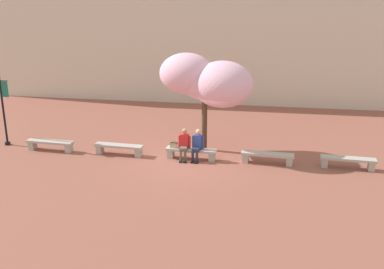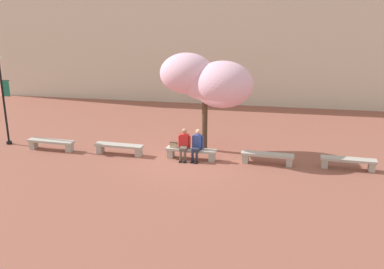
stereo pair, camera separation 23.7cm
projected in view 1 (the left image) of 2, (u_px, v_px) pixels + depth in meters
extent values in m
plane|color=#8E5142|center=(191.00, 159.00, 18.52)|extent=(100.00, 100.00, 0.00)
cube|color=beige|center=(222.00, 31.00, 28.11)|extent=(28.93, 4.00, 8.47)
cube|color=#ADA89E|center=(50.00, 142.00, 19.38)|extent=(2.10, 0.54, 0.10)
cube|color=#ADA89E|center=(33.00, 145.00, 19.63)|extent=(0.26, 0.35, 0.35)
cube|color=#ADA89E|center=(69.00, 148.00, 19.26)|extent=(0.26, 0.35, 0.35)
cube|color=#ADA89E|center=(119.00, 146.00, 18.89)|extent=(2.10, 0.54, 0.10)
cube|color=#ADA89E|center=(100.00, 149.00, 19.14)|extent=(0.26, 0.35, 0.35)
cube|color=#ADA89E|center=(139.00, 152.00, 18.77)|extent=(0.26, 0.35, 0.35)
cube|color=#ADA89E|center=(191.00, 150.00, 18.39)|extent=(2.10, 0.54, 0.10)
cube|color=#ADA89E|center=(171.00, 153.00, 18.65)|extent=(0.26, 0.35, 0.35)
cube|color=#ADA89E|center=(212.00, 157.00, 18.28)|extent=(0.26, 0.35, 0.35)
cube|color=#ADA89E|center=(268.00, 154.00, 17.90)|extent=(2.10, 0.54, 0.10)
cube|color=#ADA89E|center=(246.00, 158.00, 18.16)|extent=(0.26, 0.35, 0.35)
cube|color=#ADA89E|center=(289.00, 161.00, 17.79)|extent=(0.26, 0.35, 0.35)
cube|color=#ADA89E|center=(348.00, 159.00, 17.41)|extent=(2.10, 0.54, 0.10)
cube|color=#ADA89E|center=(324.00, 162.00, 17.67)|extent=(0.26, 0.35, 0.35)
cube|color=#ADA89E|center=(371.00, 166.00, 17.30)|extent=(0.26, 0.35, 0.35)
cube|color=black|center=(181.00, 161.00, 18.17)|extent=(0.10, 0.22, 0.06)
cylinder|color=brown|center=(181.00, 156.00, 18.16)|extent=(0.10, 0.10, 0.42)
cube|color=black|center=(185.00, 162.00, 18.14)|extent=(0.10, 0.22, 0.06)
cylinder|color=brown|center=(185.00, 156.00, 18.14)|extent=(0.10, 0.10, 0.42)
cube|color=brown|center=(184.00, 148.00, 18.24)|extent=(0.28, 0.40, 0.12)
cube|color=red|center=(185.00, 140.00, 18.36)|extent=(0.34, 0.22, 0.54)
sphere|color=#A37556|center=(185.00, 131.00, 18.24)|extent=(0.21, 0.21, 0.21)
cylinder|color=red|center=(179.00, 141.00, 18.39)|extent=(0.09, 0.09, 0.50)
cylinder|color=red|center=(190.00, 142.00, 18.32)|extent=(0.09, 0.09, 0.50)
cube|color=black|center=(192.00, 162.00, 18.12)|extent=(0.14, 0.24, 0.06)
cylinder|color=#23283D|center=(193.00, 157.00, 18.11)|extent=(0.10, 0.10, 0.42)
cube|color=black|center=(196.00, 162.00, 18.06)|extent=(0.14, 0.24, 0.06)
cylinder|color=#23283D|center=(197.00, 157.00, 18.05)|extent=(0.10, 0.10, 0.42)
cube|color=#23283D|center=(196.00, 149.00, 18.16)|extent=(0.35, 0.45, 0.12)
cube|color=#2D4289|center=(198.00, 141.00, 18.27)|extent=(0.38, 0.28, 0.54)
sphere|color=tan|center=(198.00, 132.00, 18.15)|extent=(0.21, 0.21, 0.21)
cylinder|color=#2D4289|center=(193.00, 142.00, 18.34)|extent=(0.09, 0.09, 0.50)
cylinder|color=#2D4289|center=(203.00, 143.00, 18.19)|extent=(0.09, 0.09, 0.50)
cube|color=tan|center=(174.00, 145.00, 18.47)|extent=(0.30, 0.14, 0.22)
cube|color=gray|center=(174.00, 143.00, 18.44)|extent=(0.30, 0.15, 0.04)
torus|color=#807259|center=(174.00, 141.00, 18.43)|extent=(0.14, 0.02, 0.14)
cylinder|color=#473323|center=(204.00, 126.00, 19.29)|extent=(0.24, 0.24, 2.16)
ellipsoid|color=#EFB7D1|center=(205.00, 81.00, 18.70)|extent=(2.09, 2.00, 1.57)
ellipsoid|color=#EFB7D1|center=(187.00, 73.00, 18.69)|extent=(2.27, 2.06, 1.70)
ellipsoid|color=#EFB7D1|center=(223.00, 84.00, 18.41)|extent=(2.54, 2.54, 1.90)
cylinder|color=black|center=(8.00, 143.00, 20.24)|extent=(0.24, 0.24, 0.12)
cylinder|color=black|center=(3.00, 104.00, 19.68)|extent=(0.09, 0.09, 3.75)
cylinder|color=black|center=(4.00, 81.00, 19.33)|extent=(0.40, 0.02, 0.02)
cube|color=#1E7056|center=(5.00, 89.00, 19.44)|extent=(0.30, 0.02, 0.70)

